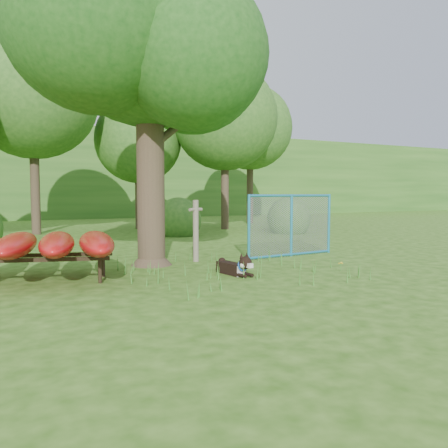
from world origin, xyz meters
name	(u,v)px	position (x,y,z in m)	size (l,w,h in m)	color
ground	(242,281)	(0.00, 0.00, 0.00)	(80.00, 80.00, 0.00)	#285210
oak_tree	(146,31)	(-1.03, 2.62, 5.25)	(6.20, 5.40, 7.88)	#3A2C1F
wooden_post	(196,229)	(0.12, 2.61, 0.79)	(0.40, 0.23, 1.49)	#6C6151
kayak_rack	(37,244)	(-3.45, 1.62, 0.70)	(3.06, 3.29, 0.92)	black
husky_dog	(236,267)	(0.18, 0.61, 0.17)	(0.42, 1.11, 0.49)	black
fence_section	(291,225)	(2.73, 2.36, 0.82)	(2.78, 0.36, 2.72)	teal
wildflower_clump	(341,264)	(2.40, 0.05, 0.16)	(0.09, 0.08, 0.20)	#40812A
bg_tree_b	(32,93)	(-3.00, 12.00, 5.61)	(5.20, 5.20, 8.22)	#3A2C1F
bg_tree_c	(138,140)	(1.50, 13.00, 4.11)	(4.00, 4.00, 6.12)	#3A2C1F
bg_tree_d	(225,118)	(5.00, 11.00, 5.08)	(4.80, 4.80, 7.50)	#3A2C1F
bg_tree_e	(250,128)	(8.00, 14.00, 5.23)	(4.60, 4.60, 7.55)	#3A2C1F
shrub_right	(289,233)	(6.50, 8.00, 0.00)	(1.80, 1.80, 1.80)	#2E5F1E
shrub_mid	(179,236)	(2.00, 9.00, 0.00)	(1.80, 1.80, 1.80)	#2E5F1E
wooded_hillside	(68,176)	(0.00, 28.00, 3.00)	(80.00, 12.00, 6.00)	#2E5F1E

